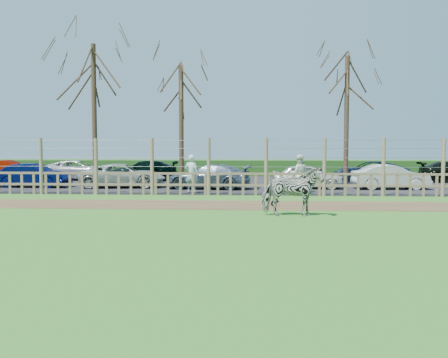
# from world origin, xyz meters

# --- Properties ---
(ground) EXTENTS (120.00, 120.00, 0.00)m
(ground) POSITION_xyz_m (0.00, 0.00, 0.00)
(ground) COLOR #4F982B
(ground) RESTS_ON ground
(dirt_strip) EXTENTS (34.00, 2.80, 0.01)m
(dirt_strip) POSITION_xyz_m (0.00, 4.50, 0.01)
(dirt_strip) COLOR brown
(dirt_strip) RESTS_ON ground
(asphalt) EXTENTS (44.00, 13.00, 0.04)m
(asphalt) POSITION_xyz_m (0.00, 14.50, 0.02)
(asphalt) COLOR #232326
(asphalt) RESTS_ON ground
(hedge) EXTENTS (46.00, 2.00, 1.10)m
(hedge) POSITION_xyz_m (0.00, 21.50, 0.55)
(hedge) COLOR #1E4716
(hedge) RESTS_ON ground
(fence) EXTENTS (30.16, 0.16, 2.50)m
(fence) POSITION_xyz_m (0.00, 8.00, 0.80)
(fence) COLOR brown
(fence) RESTS_ON ground
(tree_left) EXTENTS (4.80, 4.80, 7.88)m
(tree_left) POSITION_xyz_m (-6.50, 12.50, 5.62)
(tree_left) COLOR #3D2B1E
(tree_left) RESTS_ON ground
(tree_mid) EXTENTS (4.80, 4.80, 6.83)m
(tree_mid) POSITION_xyz_m (-2.00, 13.50, 4.87)
(tree_mid) COLOR #3D2B1E
(tree_mid) RESTS_ON ground
(tree_right) EXTENTS (4.80, 4.80, 7.35)m
(tree_right) POSITION_xyz_m (7.00, 14.00, 5.24)
(tree_right) COLOR #3D2B1E
(tree_right) RESTS_ON ground
(zebra) EXTENTS (1.87, 0.90, 1.56)m
(zebra) POSITION_xyz_m (3.16, 1.81, 0.78)
(zebra) COLOR gray
(zebra) RESTS_ON ground
(visitor_a) EXTENTS (0.70, 0.54, 1.72)m
(visitor_a) POSITION_xyz_m (-0.82, 8.55, 0.90)
(visitor_a) COLOR silver
(visitor_a) RESTS_ON asphalt
(visitor_b) EXTENTS (0.89, 0.72, 1.72)m
(visitor_b) POSITION_xyz_m (3.99, 8.86, 0.90)
(visitor_b) COLOR silver
(visitor_b) RESTS_ON asphalt
(crow) EXTENTS (0.29, 0.21, 0.24)m
(crow) POSITION_xyz_m (2.70, 4.22, 0.12)
(crow) COLOR black
(crow) RESTS_ON ground
(car_1) EXTENTS (3.71, 1.47, 1.20)m
(car_1) POSITION_xyz_m (-9.26, 11.12, 0.64)
(car_1) COLOR #040E43
(car_1) RESTS_ON asphalt
(car_2) EXTENTS (4.50, 2.42, 1.20)m
(car_2) POSITION_xyz_m (-4.69, 11.28, 0.64)
(car_2) COLOR beige
(car_2) RESTS_ON asphalt
(car_3) EXTENTS (4.29, 2.11, 1.20)m
(car_3) POSITION_xyz_m (-0.26, 10.73, 0.64)
(car_3) COLOR #4F5F71
(car_3) RESTS_ON asphalt
(car_4) EXTENTS (3.65, 1.77, 1.20)m
(car_4) POSITION_xyz_m (4.65, 11.21, 0.64)
(car_4) COLOR silver
(car_4) RESTS_ON asphalt
(car_5) EXTENTS (3.72, 1.53, 1.20)m
(car_5) POSITION_xyz_m (8.65, 11.07, 0.64)
(car_5) COLOR white
(car_5) RESTS_ON asphalt
(car_7) EXTENTS (3.71, 1.48, 1.20)m
(car_7) POSITION_xyz_m (-13.25, 16.35, 0.64)
(car_7) COLOR #921202
(car_7) RESTS_ON asphalt
(car_8) EXTENTS (4.50, 2.42, 1.20)m
(car_8) POSITION_xyz_m (-8.85, 16.31, 0.64)
(car_8) COLOR silver
(car_8) RESTS_ON asphalt
(car_9) EXTENTS (4.29, 2.10, 1.20)m
(car_9) POSITION_xyz_m (-4.70, 16.09, 0.64)
(car_9) COLOR black
(car_9) RESTS_ON asphalt
(car_12) EXTENTS (4.49, 2.40, 1.20)m
(car_12) POSITION_xyz_m (8.72, 15.92, 0.64)
(car_12) COLOR #14243C
(car_12) RESTS_ON asphalt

